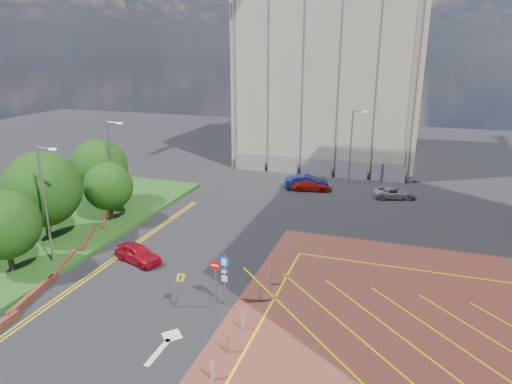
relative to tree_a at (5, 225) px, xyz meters
The scene contains 20 objects.
ground 14.43m from the tree_a, ahead, with size 140.00×140.00×0.00m, color black.
forecourt 28.22m from the tree_a, ahead, with size 26.00×26.00×0.02m, color brown.
grass_bed 7.95m from the tree_a, 123.69° to the left, with size 14.00×32.00×0.30m, color #1E4817.
retaining_wall 4.44m from the tree_a, 42.27° to the left, with size 6.06×20.33×0.40m.
tree_a is the anchor object (origin of this frame).
tree_b 5.27m from the tree_a, 106.70° to the left, with size 5.60×5.60×6.74m.
tree_c 10.02m from the tree_a, 87.14° to the left, with size 4.00×4.00×4.90m.
tree_d 13.24m from the tree_a, 100.89° to the left, with size 5.00×5.00×6.08m.
lamp_left_near 2.80m from the tree_a, 51.70° to the left, with size 1.53×0.16×8.00m.
lamp_left_far 12.06m from the tree_a, 92.01° to the left, with size 1.53×0.16×8.00m.
lamp_back 33.34m from the tree_a, 57.15° to the left, with size 1.53×0.16×8.00m.
sign_cluster 14.41m from the tree_a, ahead, with size 1.17×0.12×3.20m.
warning_sign 12.40m from the tree_a, ahead, with size 0.75×0.42×2.25m.
bollard_row 16.66m from the tree_a, ahead, with size 0.14×11.14×0.90m.
construction_building 43.04m from the tree_a, 70.71° to the left, with size 21.20×19.20×22.00m, color #ADA18D.
construction_fence 33.63m from the tree_a, 63.43° to the left, with size 21.60×0.06×2.00m, color gray.
car_red_left 8.43m from the tree_a, 32.33° to the left, with size 1.49×3.71×1.26m, color #AC0E1E.
car_blue_back 28.42m from the tree_a, 60.17° to the left, with size 1.58×4.53×1.49m, color navy.
car_red_back 28.44m from the tree_a, 59.09° to the left, with size 1.65×4.05×1.18m, color red.
car_silver_back 33.47m from the tree_a, 46.82° to the left, with size 1.83×3.97×1.10m, color #A1A1A7.
Camera 1 is at (9.47, -20.33, 14.18)m, focal length 32.00 mm.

